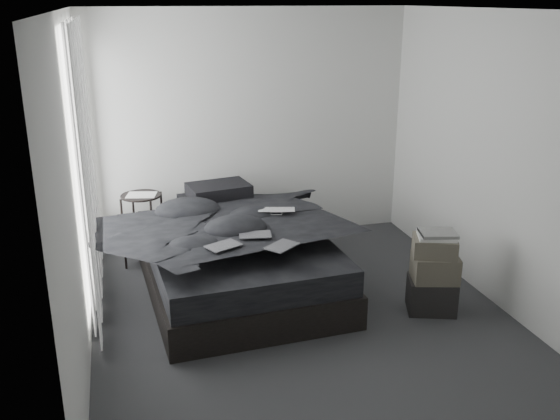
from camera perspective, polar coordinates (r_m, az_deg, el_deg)
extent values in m
cube|color=#313133|center=(5.58, 2.16, -9.89)|extent=(3.60, 4.20, 0.01)
cube|color=white|center=(4.90, 2.54, 17.85)|extent=(3.60, 4.20, 0.01)
cube|color=silver|center=(7.07, -2.75, 7.53)|extent=(3.60, 0.01, 2.60)
cube|color=silver|center=(3.27, 13.36, -6.76)|extent=(3.60, 0.01, 2.60)
cube|color=silver|center=(4.89, -18.28, 1.41)|extent=(0.01, 4.20, 2.60)
cube|color=silver|center=(5.87, 19.42, 4.12)|extent=(0.01, 4.20, 2.60)
cube|color=white|center=(5.74, -17.76, 4.50)|extent=(0.02, 2.00, 2.30)
cube|color=white|center=(5.75, -17.20, 3.87)|extent=(0.06, 2.12, 2.48)
cube|color=black|center=(6.05, -3.86, -5.96)|extent=(1.80, 2.31, 0.30)
cube|color=black|center=(5.94, -3.91, -3.61)|extent=(1.73, 2.24, 0.24)
imported|color=black|center=(5.80, -3.83, -1.54)|extent=(1.74, 1.98, 0.26)
cube|color=black|center=(6.65, -6.26, 0.58)|extent=(0.69, 0.49, 0.15)
cube|color=black|center=(6.60, -5.63, 1.79)|extent=(0.68, 0.53, 0.14)
imported|color=silver|center=(5.96, -0.33, 0.51)|extent=(0.40, 0.31, 0.03)
cube|color=black|center=(5.21, -5.22, -2.45)|extent=(0.33, 0.28, 0.01)
cube|color=black|center=(5.43, -2.31, -1.42)|extent=(0.30, 0.22, 0.01)
cube|color=black|center=(5.18, 0.17, -2.35)|extent=(0.33, 0.32, 0.01)
cylinder|color=black|center=(6.67, -12.37, -1.81)|extent=(0.54, 0.54, 0.76)
cube|color=white|center=(6.54, -12.55, 1.33)|extent=(0.33, 0.28, 0.02)
cube|color=black|center=(6.31, -9.24, -5.96)|extent=(0.15, 0.19, 0.12)
cube|color=black|center=(5.81, 13.67, -7.54)|extent=(0.50, 0.44, 0.31)
cube|color=#534E41|center=(5.69, 13.99, -5.13)|extent=(0.46, 0.40, 0.23)
cube|color=#534E41|center=(5.62, 13.95, -3.24)|extent=(0.46, 0.42, 0.16)
cube|color=silver|center=(5.59, 14.12, -2.32)|extent=(0.38, 0.34, 0.03)
cube|color=silver|center=(5.57, 14.25, -2.06)|extent=(0.35, 0.31, 0.03)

